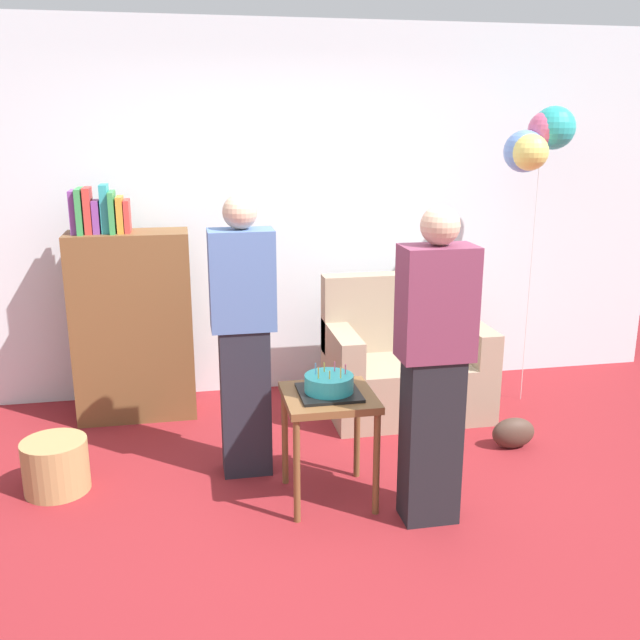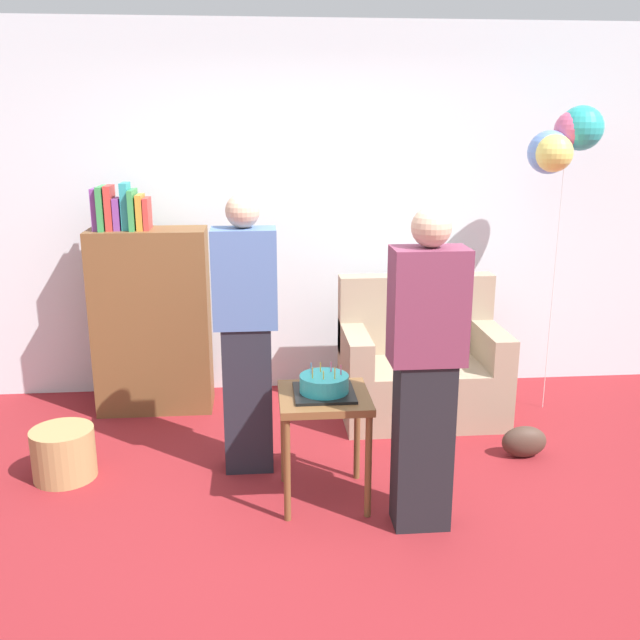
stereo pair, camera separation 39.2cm
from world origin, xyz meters
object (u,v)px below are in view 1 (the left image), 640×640
at_px(couch, 405,365).
at_px(person_blowing_candles, 244,336).
at_px(bookshelf, 132,321).
at_px(birthday_cake, 329,385).
at_px(wicker_basket, 56,466).
at_px(person_holding_cake, 434,367).
at_px(handbag, 513,433).
at_px(side_table, 329,410).
at_px(balloon_bunch, 539,140).

distance_m(couch, person_blowing_candles, 1.48).
bearing_deg(bookshelf, birthday_cake, -52.00).
bearing_deg(wicker_basket, birthday_cake, -14.02).
distance_m(person_holding_cake, handbag, 1.29).
relative_size(person_blowing_candles, handbag, 5.82).
bearing_deg(birthday_cake, wicker_basket, 165.98).
bearing_deg(side_table, birthday_cake, -40.28).
distance_m(bookshelf, side_table, 1.78).
bearing_deg(balloon_bunch, bookshelf, 176.15).
bearing_deg(person_blowing_candles, handbag, -14.48).
distance_m(couch, side_table, 1.38).
height_order(bookshelf, balloon_bunch, balloon_bunch).
height_order(side_table, person_holding_cake, person_holding_cake).
bearing_deg(wicker_basket, couch, 18.40).
bearing_deg(birthday_cake, side_table, 139.72).
bearing_deg(person_blowing_candles, wicker_basket, 167.99).
bearing_deg(bookshelf, couch, -8.29).
distance_m(couch, birthday_cake, 1.41).
height_order(person_holding_cake, wicker_basket, person_holding_cake).
height_order(person_blowing_candles, handbag, person_blowing_candles).
distance_m(birthday_cake, balloon_bunch, 2.43).
relative_size(birthday_cake, handbag, 1.14).
bearing_deg(person_holding_cake, handbag, -145.21).
bearing_deg(bookshelf, wicker_basket, -110.84).
bearing_deg(handbag, balloon_bunch, 61.45).
xyz_separation_m(handbag, balloon_bunch, (0.44, 0.82, 1.78)).
bearing_deg(balloon_bunch, couch, -174.92).
bearing_deg(balloon_bunch, person_holding_cake, -129.79).
distance_m(bookshelf, wicker_basket, 1.22).
bearing_deg(person_blowing_candles, bookshelf, 110.57).
bearing_deg(balloon_bunch, birthday_cake, -144.97).
relative_size(bookshelf, wicker_basket, 4.48).
distance_m(side_table, person_holding_cake, 0.64).
relative_size(wicker_basket, balloon_bunch, 0.17).
height_order(person_blowing_candles, wicker_basket, person_blowing_candles).
relative_size(person_blowing_candles, person_holding_cake, 1.00).
relative_size(birthday_cake, balloon_bunch, 0.15).
xyz_separation_m(bookshelf, wicker_basket, (-0.39, -1.03, -0.53)).
bearing_deg(handbag, wicker_basket, -179.59).
height_order(couch, person_blowing_candles, person_blowing_candles).
relative_size(birthday_cake, person_blowing_candles, 0.20).
relative_size(side_table, person_blowing_candles, 0.37).
relative_size(couch, person_holding_cake, 0.67).
relative_size(side_table, balloon_bunch, 0.29).
height_order(person_holding_cake, handbag, person_holding_cake).
relative_size(person_blowing_candles, balloon_bunch, 0.77).
xyz_separation_m(couch, person_blowing_candles, (-1.19, -0.72, 0.49)).
distance_m(handbag, balloon_bunch, 2.01).
relative_size(bookshelf, person_blowing_candles, 0.99).
distance_m(wicker_basket, balloon_bunch, 3.74).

